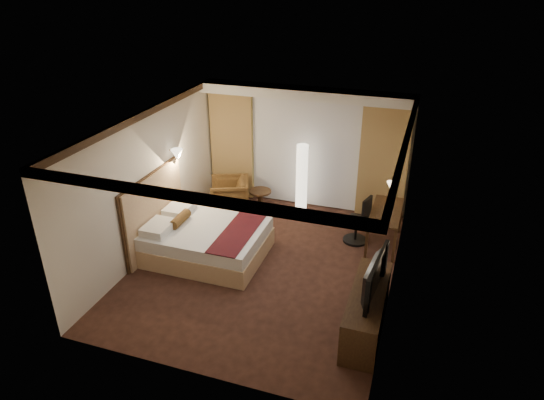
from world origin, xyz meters
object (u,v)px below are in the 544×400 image
(office_chair, at_px, (357,219))
(desk, at_px, (384,228))
(side_table, at_px, (260,202))
(dresser, at_px, (367,310))
(armchair, at_px, (230,194))
(television, at_px, (369,272))
(floor_lamp, at_px, (302,179))
(bed, at_px, (207,241))

(office_chair, bearing_deg, desk, 21.09)
(side_table, bearing_deg, dresser, -47.82)
(armchair, bearing_deg, dresser, 27.40)
(armchair, height_order, television, television)
(side_table, xyz_separation_m, television, (2.76, -3.08, 0.76))
(side_table, xyz_separation_m, desk, (2.74, -0.51, 0.11))
(floor_lamp, distance_m, desk, 2.12)
(bed, xyz_separation_m, floor_lamp, (1.19, 2.29, 0.48))
(desk, distance_m, office_chair, 0.55)
(bed, relative_size, office_chair, 2.10)
(television, bearing_deg, dresser, -84.14)
(dresser, height_order, television, television)
(armchair, distance_m, television, 4.57)
(bed, height_order, floor_lamp, floor_lamp)
(desk, bearing_deg, side_table, 169.39)
(armchair, relative_size, television, 0.71)
(desk, bearing_deg, dresser, -88.88)
(side_table, height_order, dresser, dresser)
(armchair, distance_m, side_table, 0.70)
(floor_lamp, bearing_deg, armchair, -163.30)
(armchair, bearing_deg, bed, -12.13)
(desk, distance_m, dresser, 2.57)
(armchair, bearing_deg, desk, 61.46)
(bed, xyz_separation_m, side_table, (0.35, 1.97, -0.04))
(side_table, bearing_deg, television, -48.13)
(bed, distance_m, armchair, 1.87)
(floor_lamp, relative_size, television, 1.35)
(floor_lamp, height_order, television, floor_lamp)
(floor_lamp, bearing_deg, office_chair, -32.83)
(desk, bearing_deg, office_chair, -174.68)
(side_table, height_order, desk, desk)
(dresser, bearing_deg, television, 180.00)
(armchair, distance_m, dresser, 4.55)
(bed, height_order, armchair, armchair)
(bed, xyz_separation_m, television, (3.11, -1.11, 0.72))
(bed, relative_size, side_table, 3.95)
(armchair, xyz_separation_m, floor_lamp, (1.51, 0.45, 0.38))
(floor_lamp, bearing_deg, dresser, -60.13)
(bed, distance_m, desk, 3.42)
(armchair, height_order, office_chair, office_chair)
(desk, xyz_separation_m, dresser, (0.05, -2.57, -0.03))
(armchair, distance_m, office_chair, 2.91)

